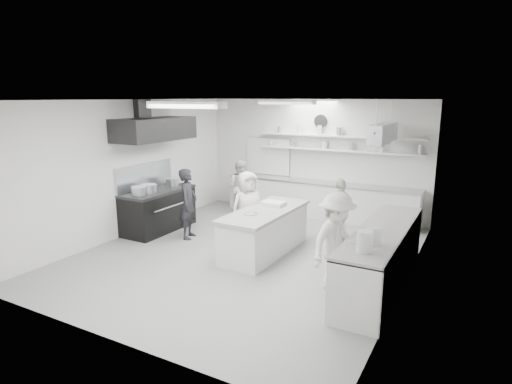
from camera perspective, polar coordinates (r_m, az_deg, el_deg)
The scene contains 27 objects.
floor at distance 8.59m, azimuth -1.22°, elevation -8.33°, with size 6.00×7.00×0.02m, color gray.
ceiling at distance 8.02m, azimuth -1.32°, elevation 12.26°, with size 6.00×7.00×0.02m, color silver.
wall_back at distance 11.30m, azimuth 7.61°, elevation 4.57°, with size 6.00×0.04×3.00m, color beige.
wall_front at distance 5.51m, azimuth -19.74°, elevation -4.59°, with size 6.00×0.04×3.00m, color beige.
wall_left at distance 9.99m, azimuth -16.41°, elevation 3.12°, with size 0.04×7.00×3.00m, color beige.
wall_right at distance 7.20m, azimuth 19.93°, elevation -0.66°, with size 0.04×7.00×3.00m, color beige.
stove at distance 10.22m, azimuth -12.87°, elevation -2.51°, with size 0.80×1.80×0.90m, color black.
exhaust_hood at distance 9.90m, azimuth -13.41°, elevation 8.17°, with size 0.85×2.00×0.50m, color black.
back_counter at distance 11.12m, azimuth 8.34°, elevation -1.05°, with size 5.00×0.60×0.92m, color silver.
shelf_lower at distance 10.92m, azimuth 10.84°, elevation 5.50°, with size 4.20×0.26×0.04m, color silver.
shelf_upper at distance 10.88m, azimuth 10.92°, elevation 7.33°, with size 4.20×0.26×0.04m, color silver.
pass_through_window at distance 11.81m, azimuth 1.65°, elevation 4.78°, with size 1.30×0.04×1.00m, color black.
wall_clock at distance 11.10m, azimuth 8.65°, elevation 9.33°, with size 0.32×0.32×0.05m, color silver.
right_counter at distance 7.36m, azimuth 16.37°, elevation -8.51°, with size 0.74×3.30×0.94m, color silver.
pot_rack at distance 9.60m, azimuth 16.63°, elevation 7.56°, with size 0.30×1.60×0.40m, color #ACB0BA.
light_fixture_front at distance 6.52m, azimuth -9.37°, elevation 11.41°, with size 1.30×0.25×0.10m, color silver.
light_fixture_rear at distance 9.63m, azimuth 4.13°, elevation 11.87°, with size 1.30×0.25×0.10m, color silver.
prep_island at distance 8.55m, azimuth 1.18°, elevation -5.41°, with size 0.84×2.25×0.83m, color silver.
stove_pot at distance 9.88m, azimuth -14.11°, elevation 0.34°, with size 0.37×0.37×0.23m, color #ACB0BA.
cook_stove at distance 9.44m, azimuth -9.04°, elevation -1.55°, with size 0.57×0.37×1.55m, color black.
cook_back at distance 11.46m, azimuth -2.21°, elevation 0.77°, with size 0.69×0.54×1.42m, color silver.
cook_island_left at distance 9.00m, azimuth -1.13°, elevation -2.10°, with size 0.76×0.49×1.55m, color silver.
cook_island_right at distance 9.02m, azimuth 11.11°, elevation -2.66°, with size 0.84×0.35×1.44m, color silver.
cook_right at distance 6.96m, azimuth 10.64°, elevation -6.53°, with size 1.04×0.60×1.60m, color silver.
bowl_island_a at distance 8.13m, azimuth -0.71°, elevation -3.07°, with size 0.26×0.26×0.06m, color #ACB0BA.
bowl_island_b at distance 8.26m, azimuth 2.40°, elevation -2.84°, with size 0.19×0.19×0.06m, color silver.
bowl_right at distance 6.48m, azimuth 13.35°, elevation -6.57°, with size 0.22×0.22×0.06m, color silver.
Camera 1 is at (3.99, -6.96, 3.06)m, focal length 29.97 mm.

